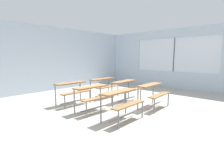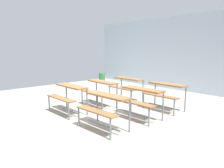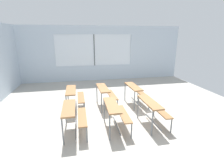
# 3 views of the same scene
# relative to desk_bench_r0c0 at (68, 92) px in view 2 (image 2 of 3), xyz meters

# --- Properties ---
(ground) EXTENTS (10.00, 9.00, 0.05)m
(ground) POSITION_rel_desk_bench_r0c0_xyz_m (0.49, 0.58, -0.59)
(ground) COLOR #ADA89E
(wall_back) EXTENTS (10.00, 0.12, 3.00)m
(wall_back) POSITION_rel_desk_bench_r0c0_xyz_m (0.49, 5.08, 0.94)
(wall_back) COLOR silver
(wall_back) RESTS_ON ground
(desk_bench_r0c0) EXTENTS (1.11, 0.61, 0.74)m
(desk_bench_r0c0) POSITION_rel_desk_bench_r0c0_xyz_m (0.00, 0.00, 0.00)
(desk_bench_r0c0) COLOR olive
(desk_bench_r0c0) RESTS_ON ground
(desk_bench_r0c1) EXTENTS (1.13, 0.65, 0.74)m
(desk_bench_r0c1) POSITION_rel_desk_bench_r0c0_xyz_m (1.52, -0.02, 0.00)
(desk_bench_r0c1) COLOR olive
(desk_bench_r0c1) RESTS_ON ground
(desk_bench_r1c0) EXTENTS (1.11, 0.61, 0.74)m
(desk_bench_r1c0) POSITION_rel_desk_bench_r0c0_xyz_m (-0.01, 1.07, 0.00)
(desk_bench_r1c0) COLOR olive
(desk_bench_r1c0) RESTS_ON ground
(desk_bench_r1c1) EXTENTS (1.12, 0.63, 0.74)m
(desk_bench_r1c1) POSITION_rel_desk_bench_r0c0_xyz_m (1.56, 1.08, 0.00)
(desk_bench_r1c1) COLOR olive
(desk_bench_r1c1) RESTS_ON ground
(desk_bench_r2c0) EXTENTS (1.10, 0.59, 0.74)m
(desk_bench_r2c0) POSITION_rel_desk_bench_r0c0_xyz_m (0.03, 2.18, 0.00)
(desk_bench_r2c0) COLOR olive
(desk_bench_r2c0) RESTS_ON ground
(desk_bench_r2c1) EXTENTS (1.10, 0.60, 0.74)m
(desk_bench_r2c1) POSITION_rel_desk_bench_r0c0_xyz_m (1.52, 2.17, 0.00)
(desk_bench_r2c1) COLOR olive
(desk_bench_r2c1) RESTS_ON ground
(trash_bin) EXTENTS (0.31, 0.31, 0.43)m
(trash_bin) POSITION_rel_desk_bench_r0c0_xyz_m (-3.66, 4.15, -0.35)
(trash_bin) COLOR #2D6B38
(trash_bin) RESTS_ON ground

